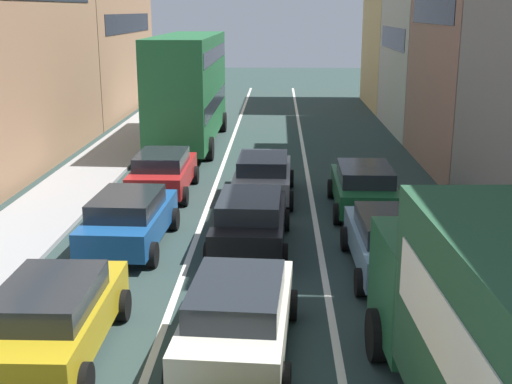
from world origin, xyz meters
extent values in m
cube|color=#959595|center=(-6.70, 20.00, 0.07)|extent=(2.60, 64.00, 0.14)
cube|color=silver|center=(-1.70, 20.00, 0.01)|extent=(0.16, 60.00, 0.01)
cube|color=silver|center=(1.70, 20.00, 0.01)|extent=(0.16, 60.00, 0.01)
cube|color=#9E7556|center=(-12.00, 36.67, 4.88)|extent=(7.00, 14.57, 9.76)
cube|color=black|center=(-8.48, 36.67, 5.37)|extent=(0.02, 11.73, 1.10)
cube|color=tan|center=(9.90, 39.60, 6.73)|extent=(7.00, 8.70, 13.45)
cube|color=#B2ADA3|center=(9.90, 30.80, 4.32)|extent=(7.00, 8.70, 8.63)
cube|color=black|center=(6.38, 30.80, 4.75)|extent=(0.02, 7.04, 1.10)
cube|color=black|center=(6.38, 22.00, 6.19)|extent=(0.02, 7.04, 1.10)
cube|color=#1E5933|center=(3.59, 6.31, 1.43)|extent=(2.50, 2.50, 1.90)
cube|color=black|center=(3.54, 7.52, 1.81)|extent=(2.02, 0.11, 0.70)
cube|color=white|center=(2.53, 2.51, 2.46)|extent=(0.21, 4.48, 0.90)
cylinder|color=black|center=(2.38, 6.34, 0.48)|extent=(0.34, 0.97, 0.96)
cylinder|color=black|center=(4.78, 6.44, 0.48)|extent=(0.34, 0.97, 0.96)
cube|color=beige|center=(-0.14, 6.50, 0.67)|extent=(2.06, 4.40, 0.70)
cube|color=#1E2328|center=(-0.15, 6.30, 1.23)|extent=(1.73, 2.50, 0.52)
cylinder|color=black|center=(-0.97, 8.01, 0.32)|extent=(0.26, 0.65, 0.64)
cylinder|color=black|center=(0.87, 7.90, 0.32)|extent=(0.26, 0.65, 0.64)
cylinder|color=black|center=(-1.15, 5.10, 0.32)|extent=(0.26, 0.65, 0.64)
cylinder|color=black|center=(0.69, 4.98, 0.32)|extent=(0.26, 0.65, 0.64)
cube|color=#B29319|center=(-3.49, 6.33, 0.67)|extent=(1.82, 4.31, 0.70)
cube|color=#1E2328|center=(-3.49, 6.13, 1.23)|extent=(1.60, 2.42, 0.52)
cylinder|color=black|center=(-4.42, 7.78, 0.32)|extent=(0.22, 0.64, 0.64)
cylinder|color=black|center=(-2.58, 7.79, 0.32)|extent=(0.22, 0.64, 0.64)
cylinder|color=black|center=(-2.56, 4.87, 0.32)|extent=(0.22, 0.64, 0.64)
cube|color=black|center=(-0.16, 12.21, 0.67)|extent=(1.91, 4.35, 0.70)
cube|color=#1E2328|center=(-0.17, 12.01, 1.23)|extent=(1.65, 2.45, 0.52)
cylinder|color=black|center=(-1.04, 13.69, 0.32)|extent=(0.24, 0.65, 0.64)
cylinder|color=black|center=(0.80, 13.65, 0.32)|extent=(0.24, 0.65, 0.64)
cylinder|color=black|center=(-1.12, 10.77, 0.32)|extent=(0.24, 0.65, 0.64)
cylinder|color=black|center=(0.72, 10.72, 0.32)|extent=(0.24, 0.65, 0.64)
cube|color=#194C8C|center=(-3.39, 12.22, 0.67)|extent=(1.94, 4.36, 0.70)
cube|color=#1E2328|center=(-3.39, 12.02, 1.23)|extent=(1.66, 2.46, 0.52)
cylinder|color=black|center=(-4.26, 13.71, 0.32)|extent=(0.24, 0.65, 0.64)
cylinder|color=black|center=(-2.42, 13.65, 0.32)|extent=(0.24, 0.65, 0.64)
cylinder|color=black|center=(-4.35, 10.79, 0.32)|extent=(0.24, 0.65, 0.64)
cylinder|color=black|center=(-2.52, 10.72, 0.32)|extent=(0.24, 0.65, 0.64)
cube|color=gray|center=(0.07, 17.13, 0.67)|extent=(1.89, 4.34, 0.70)
cube|color=#1E2328|center=(0.06, 16.93, 1.23)|extent=(1.64, 2.44, 0.52)
cylinder|color=black|center=(-0.82, 18.61, 0.32)|extent=(0.23, 0.64, 0.64)
cylinder|color=black|center=(1.02, 18.57, 0.32)|extent=(0.23, 0.64, 0.64)
cylinder|color=black|center=(-0.89, 15.68, 0.32)|extent=(0.23, 0.64, 0.64)
cylinder|color=black|center=(0.95, 15.64, 0.32)|extent=(0.23, 0.64, 0.64)
cube|color=#A51E1E|center=(-3.38, 17.56, 0.67)|extent=(1.80, 4.30, 0.70)
cube|color=#1E2328|center=(-3.38, 17.36, 1.23)|extent=(1.59, 2.41, 0.52)
cylinder|color=black|center=(-4.30, 19.02, 0.32)|extent=(0.22, 0.64, 0.64)
cylinder|color=black|center=(-2.46, 19.02, 0.32)|extent=(0.22, 0.64, 0.64)
cylinder|color=black|center=(-4.30, 16.09, 0.32)|extent=(0.22, 0.64, 0.64)
cylinder|color=black|center=(-2.46, 16.09, 0.32)|extent=(0.22, 0.64, 0.64)
cube|color=#759EB7|center=(3.31, 10.63, 0.67)|extent=(1.87, 4.33, 0.70)
cube|color=#1E2328|center=(3.31, 10.43, 1.23)|extent=(1.62, 2.43, 0.52)
cylinder|color=black|center=(2.36, 12.08, 0.32)|extent=(0.23, 0.64, 0.64)
cylinder|color=black|center=(4.20, 12.11, 0.32)|extent=(0.23, 0.64, 0.64)
cylinder|color=black|center=(2.41, 9.15, 0.32)|extent=(0.23, 0.64, 0.64)
cylinder|color=black|center=(4.25, 9.18, 0.32)|extent=(0.23, 0.64, 0.64)
cube|color=#19592D|center=(3.27, 15.75, 0.67)|extent=(1.85, 4.32, 0.70)
cube|color=#1E2328|center=(3.26, 15.55, 1.23)|extent=(1.61, 2.43, 0.52)
cylinder|color=black|center=(2.36, 17.22, 0.32)|extent=(0.23, 0.64, 0.64)
cylinder|color=black|center=(4.20, 17.20, 0.32)|extent=(0.23, 0.64, 0.64)
cylinder|color=black|center=(2.33, 14.30, 0.32)|extent=(0.23, 0.64, 0.64)
cylinder|color=black|center=(4.17, 14.28, 0.32)|extent=(0.23, 0.64, 0.64)
cube|color=#1E6033|center=(-3.57, 26.10, 1.70)|extent=(2.51, 10.50, 2.40)
cube|color=black|center=(-3.57, 26.10, 2.06)|extent=(2.54, 9.87, 0.70)
cube|color=#1E6033|center=(-3.57, 26.10, 3.98)|extent=(2.51, 10.50, 2.16)
cube|color=black|center=(-3.57, 26.10, 4.22)|extent=(2.54, 9.87, 0.64)
cylinder|color=black|center=(-4.82, 29.88, 0.50)|extent=(0.30, 1.00, 1.00)
cylinder|color=black|center=(-2.32, 29.88, 0.50)|extent=(0.30, 1.00, 1.00)
cylinder|color=black|center=(-4.83, 22.95, 0.50)|extent=(0.30, 1.00, 1.00)
cylinder|color=black|center=(-2.33, 22.95, 0.50)|extent=(0.30, 1.00, 1.00)
camera|label=1|loc=(0.57, -4.72, 6.16)|focal=47.06mm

